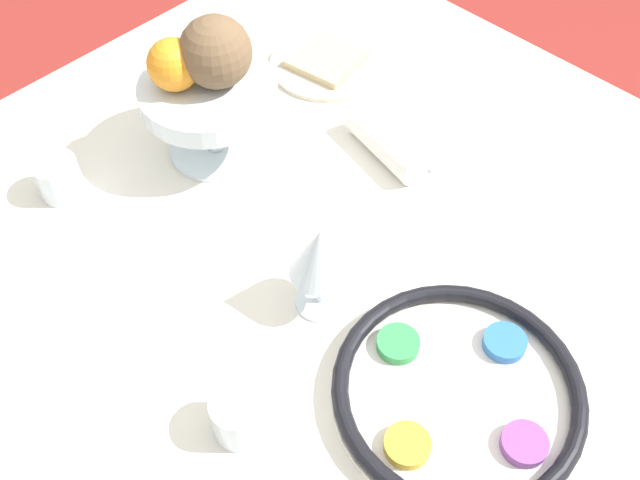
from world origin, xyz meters
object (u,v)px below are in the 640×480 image
(wine_glass, at_px, (320,254))
(coconut, at_px, (216,52))
(bread_plate, at_px, (327,62))
(cup_mid, at_px, (59,178))
(fruit_stand, at_px, (207,102))
(napkin_roll, at_px, (386,144))
(seder_plate, at_px, (458,392))
(orange_fruit, at_px, (174,65))
(cup_near, at_px, (239,416))

(wine_glass, relative_size, coconut, 1.43)
(bread_plate, distance_m, cup_mid, 0.47)
(fruit_stand, distance_m, napkin_roll, 0.26)
(wine_glass, relative_size, bread_plate, 0.75)
(fruit_stand, height_order, cup_mid, fruit_stand)
(bread_plate, height_order, cup_mid, cup_mid)
(seder_plate, relative_size, fruit_stand, 1.50)
(fruit_stand, distance_m, bread_plate, 0.28)
(orange_fruit, bearing_deg, coconut, -126.07)
(seder_plate, distance_m, cup_near, 0.25)
(orange_fruit, height_order, coconut, coconut)
(seder_plate, height_order, orange_fruit, orange_fruit)
(wine_glass, bearing_deg, napkin_roll, -65.95)
(wine_glass, distance_m, coconut, 0.32)
(seder_plate, bearing_deg, fruit_stand, -7.93)
(cup_mid, bearing_deg, cup_near, 171.90)
(seder_plate, xyz_separation_m, wine_glass, (0.21, 0.01, 0.08))
(fruit_stand, height_order, coconut, coconut)
(fruit_stand, bearing_deg, cup_near, 143.12)
(wine_glass, height_order, cup_near, wine_glass)
(fruit_stand, height_order, bread_plate, fruit_stand)
(bread_plate, xyz_separation_m, cup_mid, (0.07, 0.47, 0.02))
(wine_glass, height_order, cup_mid, wine_glass)
(wine_glass, distance_m, fruit_stand, 0.31)
(fruit_stand, relative_size, cup_near, 3.11)
(bread_plate, height_order, cup_near, cup_near)
(wine_glass, xyz_separation_m, cup_mid, (0.39, 0.12, -0.07))
(napkin_roll, bearing_deg, cup_mid, 53.39)
(napkin_roll, bearing_deg, cup_near, 111.04)
(fruit_stand, height_order, cup_near, fruit_stand)
(seder_plate, distance_m, fruit_stand, 0.52)
(wine_glass, relative_size, cup_mid, 2.26)
(seder_plate, height_order, coconut, coconut)
(bread_plate, distance_m, napkin_roll, 0.23)
(bread_plate, bearing_deg, fruit_stand, 94.53)
(orange_fruit, height_order, bread_plate, orange_fruit)
(fruit_stand, relative_size, cup_mid, 3.11)
(seder_plate, distance_m, napkin_roll, 0.40)
(napkin_roll, bearing_deg, fruit_stand, 42.33)
(orange_fruit, relative_size, cup_mid, 1.16)
(fruit_stand, bearing_deg, coconut, -110.85)
(seder_plate, bearing_deg, orange_fruit, -4.76)
(wine_glass, height_order, orange_fruit, orange_fruit)
(napkin_roll, bearing_deg, bread_plate, -23.58)
(wine_glass, height_order, bread_plate, wine_glass)
(wine_glass, relative_size, napkin_roll, 0.95)
(cup_near, bearing_deg, bread_plate, -54.53)
(seder_plate, bearing_deg, cup_near, 52.44)
(fruit_stand, xyz_separation_m, cup_mid, (0.09, 0.20, -0.07))
(orange_fruit, xyz_separation_m, napkin_roll, (-0.21, -0.20, -0.14))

